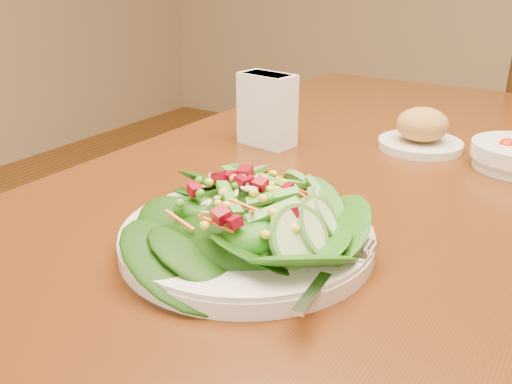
% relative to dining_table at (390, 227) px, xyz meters
% --- Properties ---
extents(dining_table, '(0.90, 1.40, 0.75)m').
position_rel_dining_table_xyz_m(dining_table, '(0.00, 0.00, 0.00)').
color(dining_table, '#4C240B').
rests_on(dining_table, ground_plane).
extents(salad_plate, '(0.30, 0.30, 0.09)m').
position_rel_dining_table_xyz_m(salad_plate, '(-0.05, -0.35, 0.13)').
color(salad_plate, silver).
rests_on(salad_plate, dining_table).
extents(bread_plate, '(0.15, 0.15, 0.07)m').
position_rel_dining_table_xyz_m(bread_plate, '(-0.00, 0.13, 0.13)').
color(bread_plate, silver).
rests_on(bread_plate, dining_table).
extents(napkin_holder, '(0.11, 0.07, 0.13)m').
position_rel_dining_table_xyz_m(napkin_holder, '(-0.25, 0.01, 0.17)').
color(napkin_holder, white).
rests_on(napkin_holder, dining_table).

